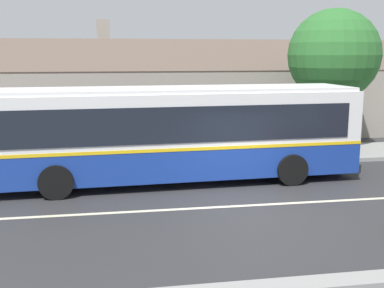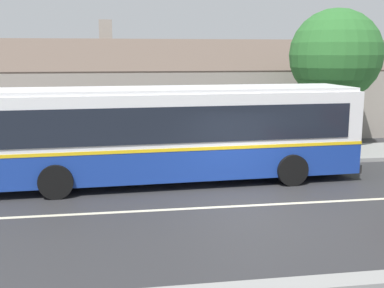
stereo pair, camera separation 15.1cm
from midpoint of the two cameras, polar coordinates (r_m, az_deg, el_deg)
The scene contains 9 objects.
ground_plane at distance 13.41m, azimuth 7.42°, elevation -7.24°, with size 300.00×300.00×0.00m, color #2D2D30.
sidewalk_far at distance 19.03m, azimuth 2.32°, elevation -1.57°, with size 60.00×3.00×0.15m, color gray.
curb_near at distance 9.27m, azimuth 16.07°, elevation -15.65°, with size 60.00×0.50×0.12m, color gray.
lane_divider_stripe at distance 13.41m, azimuth 7.42°, elevation -7.23°, with size 60.00×0.16×0.01m, color beige.
community_building at distance 27.17m, azimuth 4.58°, elevation 5.66°, with size 25.06×9.42×5.91m.
transit_bus at distance 15.42m, azimuth -2.75°, elevation 1.47°, with size 12.48×3.10×3.05m.
bench_down_street at distance 18.40m, azimuth -14.54°, elevation -0.77°, with size 1.61×0.51×0.94m.
street_tree_primary at distance 21.38m, azimuth 16.98°, elevation 9.68°, with size 3.87×3.87×5.98m.
bus_stop_sign at distance 18.85m, azimuth 13.68°, elevation 2.85°, with size 0.36×0.07×2.40m.
Camera 2 is at (-3.62, -12.24, 4.10)m, focal length 45.00 mm.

